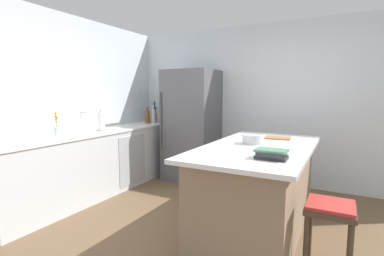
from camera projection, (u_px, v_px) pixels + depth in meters
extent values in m
plane|color=brown|center=(212.00, 241.00, 2.88)|extent=(7.20, 7.20, 0.00)
cube|color=silver|center=(269.00, 105.00, 4.69)|extent=(6.00, 0.10, 2.60)
cube|color=silver|center=(48.00, 107.00, 3.87)|extent=(0.10, 6.00, 2.60)
cube|color=silver|center=(99.00, 163.00, 4.26)|extent=(0.62, 3.17, 0.91)
cube|color=white|center=(98.00, 132.00, 4.20)|extent=(0.65, 3.20, 0.03)
cube|color=#B2B5BA|center=(133.00, 160.00, 4.46)|extent=(0.01, 0.60, 0.76)
cube|color=#8E755B|center=(258.00, 190.00, 3.06)|extent=(0.88, 1.81, 0.90)
cube|color=white|center=(259.00, 147.00, 3.00)|extent=(1.04, 2.01, 0.04)
cube|color=#56565B|center=(192.00, 125.00, 4.93)|extent=(0.83, 0.75, 1.87)
cylinder|color=#4C4C51|center=(161.00, 121.00, 4.75)|extent=(0.02, 0.02, 0.94)
cylinder|color=#473828|center=(305.00, 251.00, 2.19)|extent=(0.04, 0.04, 0.57)
cylinder|color=#473828|center=(310.00, 234.00, 2.45)|extent=(0.04, 0.04, 0.57)
cylinder|color=#473828|center=(349.00, 243.00, 2.31)|extent=(0.04, 0.04, 0.57)
cube|color=#473828|center=(330.00, 209.00, 2.21)|extent=(0.36, 0.36, 0.04)
cube|color=#B2332D|center=(331.00, 205.00, 2.20)|extent=(0.34, 0.34, 0.03)
cylinder|color=silver|center=(82.00, 132.00, 4.02)|extent=(0.05, 0.05, 0.02)
cylinder|color=silver|center=(81.00, 121.00, 4.01)|extent=(0.02, 0.02, 0.28)
cylinder|color=silver|center=(84.00, 113.00, 3.96)|extent=(0.14, 0.02, 0.02)
cylinder|color=silver|center=(57.00, 132.00, 3.63)|extent=(0.09, 0.09, 0.12)
cylinder|color=#4C7F3D|center=(56.00, 125.00, 3.63)|extent=(0.01, 0.03, 0.20)
sphere|color=orange|center=(56.00, 117.00, 3.62)|extent=(0.04, 0.04, 0.04)
cylinder|color=#4C7F3D|center=(56.00, 123.00, 3.61)|extent=(0.01, 0.02, 0.25)
sphere|color=orange|center=(56.00, 113.00, 3.60)|extent=(0.04, 0.04, 0.04)
cylinder|color=#4C7F3D|center=(57.00, 125.00, 3.62)|extent=(0.01, 0.04, 0.19)
sphere|color=orange|center=(57.00, 118.00, 3.60)|extent=(0.04, 0.04, 0.04)
cylinder|color=gray|center=(101.00, 130.00, 4.24)|extent=(0.14, 0.14, 0.01)
cylinder|color=white|center=(101.00, 121.00, 4.22)|extent=(0.11, 0.11, 0.26)
cylinder|color=gray|center=(100.00, 111.00, 4.20)|extent=(0.02, 0.02, 0.04)
cylinder|color=#19381E|center=(155.00, 114.00, 5.50)|extent=(0.07, 0.07, 0.29)
cylinder|color=#19381E|center=(155.00, 104.00, 5.47)|extent=(0.03, 0.03, 0.09)
cylinder|color=black|center=(154.00, 102.00, 5.47)|extent=(0.03, 0.03, 0.01)
cylinder|color=red|center=(155.00, 118.00, 5.38)|extent=(0.05, 0.05, 0.17)
cylinder|color=red|center=(155.00, 112.00, 5.37)|extent=(0.02, 0.02, 0.05)
cylinder|color=black|center=(155.00, 110.00, 5.36)|extent=(0.02, 0.02, 0.01)
cylinder|color=silver|center=(153.00, 116.00, 5.27)|extent=(0.07, 0.07, 0.26)
cylinder|color=silver|center=(153.00, 107.00, 5.25)|extent=(0.03, 0.03, 0.09)
cylinder|color=black|center=(153.00, 104.00, 5.24)|extent=(0.03, 0.03, 0.01)
cylinder|color=brown|center=(148.00, 117.00, 5.23)|extent=(0.08, 0.08, 0.22)
cylinder|color=brown|center=(147.00, 110.00, 5.21)|extent=(0.04, 0.04, 0.06)
cylinder|color=black|center=(147.00, 108.00, 5.21)|extent=(0.04, 0.04, 0.01)
cube|color=#2D2D33|center=(271.00, 157.00, 2.39)|extent=(0.26, 0.16, 0.03)
cube|color=#2D2D33|center=(271.00, 154.00, 2.38)|extent=(0.23, 0.20, 0.03)
cube|color=#4C7F60|center=(272.00, 150.00, 2.38)|extent=(0.26, 0.18, 0.02)
cylinder|color=#B2B5BA|center=(253.00, 139.00, 3.10)|extent=(0.22, 0.22, 0.10)
cube|color=#9E7042|center=(278.00, 138.00, 3.47)|extent=(0.31, 0.25, 0.02)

